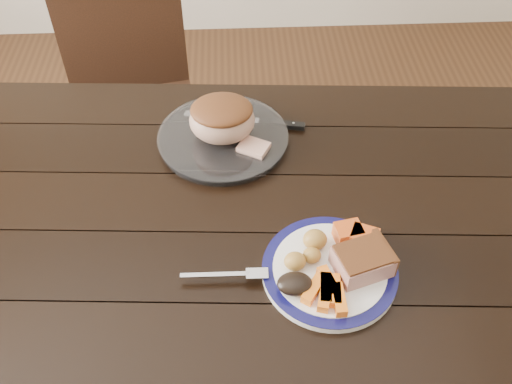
{
  "coord_description": "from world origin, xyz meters",
  "views": [
    {
      "loc": [
        0.04,
        -0.88,
        1.72
      ],
      "look_at": [
        0.08,
        -0.02,
        0.8
      ],
      "focal_mm": 40.0,
      "sensor_mm": 36.0,
      "label": 1
    }
  ],
  "objects_px": {
    "fork": "(231,275)",
    "chair_far": "(132,91)",
    "pork_slice": "(362,262)",
    "roast_joint": "(222,120)",
    "carving_knife": "(267,123)",
    "dining_table": "(223,227)",
    "dinner_plate": "(329,271)",
    "serving_platter": "(223,139)"
  },
  "relations": [
    {
      "from": "serving_platter",
      "to": "pork_slice",
      "type": "xyz_separation_m",
      "value": [
        0.28,
        -0.42,
        0.04
      ]
    },
    {
      "from": "roast_joint",
      "to": "dining_table",
      "type": "bearing_deg",
      "value": -92.07
    },
    {
      "from": "pork_slice",
      "to": "dinner_plate",
      "type": "bearing_deg",
      "value": 175.24
    },
    {
      "from": "chair_far",
      "to": "dinner_plate",
      "type": "height_order",
      "value": "chair_far"
    },
    {
      "from": "serving_platter",
      "to": "roast_joint",
      "type": "xyz_separation_m",
      "value": [
        0.0,
        0.0,
        0.06
      ]
    },
    {
      "from": "fork",
      "to": "carving_knife",
      "type": "bearing_deg",
      "value": 78.79
    },
    {
      "from": "pork_slice",
      "to": "carving_knife",
      "type": "bearing_deg",
      "value": 108.54
    },
    {
      "from": "chair_far",
      "to": "pork_slice",
      "type": "bearing_deg",
      "value": 110.88
    },
    {
      "from": "dining_table",
      "to": "carving_knife",
      "type": "xyz_separation_m",
      "value": [
        0.12,
        0.27,
        0.1
      ]
    },
    {
      "from": "dinner_plate",
      "to": "pork_slice",
      "type": "bearing_deg",
      "value": -4.76
    },
    {
      "from": "dinner_plate",
      "to": "serving_platter",
      "type": "height_order",
      "value": "serving_platter"
    },
    {
      "from": "pork_slice",
      "to": "carving_knife",
      "type": "height_order",
      "value": "pork_slice"
    },
    {
      "from": "carving_knife",
      "to": "fork",
      "type": "bearing_deg",
      "value": -90.32
    },
    {
      "from": "pork_slice",
      "to": "dining_table",
      "type": "bearing_deg",
      "value": 142.88
    },
    {
      "from": "pork_slice",
      "to": "fork",
      "type": "distance_m",
      "value": 0.26
    },
    {
      "from": "fork",
      "to": "chair_far",
      "type": "bearing_deg",
      "value": 109.94
    },
    {
      "from": "dining_table",
      "to": "chair_far",
      "type": "distance_m",
      "value": 0.81
    },
    {
      "from": "chair_far",
      "to": "carving_knife",
      "type": "bearing_deg",
      "value": 121.55
    },
    {
      "from": "dinner_plate",
      "to": "pork_slice",
      "type": "height_order",
      "value": "pork_slice"
    },
    {
      "from": "pork_slice",
      "to": "roast_joint",
      "type": "bearing_deg",
      "value": 123.21
    },
    {
      "from": "dinner_plate",
      "to": "serving_platter",
      "type": "xyz_separation_m",
      "value": [
        -0.21,
        0.42,
        0.0
      ]
    },
    {
      "from": "serving_platter",
      "to": "chair_far",
      "type": "bearing_deg",
      "value": 121.13
    },
    {
      "from": "carving_knife",
      "to": "pork_slice",
      "type": "bearing_deg",
      "value": -59.87
    },
    {
      "from": "serving_platter",
      "to": "pork_slice",
      "type": "distance_m",
      "value": 0.51
    },
    {
      "from": "carving_knife",
      "to": "roast_joint",
      "type": "bearing_deg",
      "value": -141.23
    },
    {
      "from": "carving_knife",
      "to": "dinner_plate",
      "type": "bearing_deg",
      "value": -66.6
    },
    {
      "from": "pork_slice",
      "to": "roast_joint",
      "type": "xyz_separation_m",
      "value": [
        -0.28,
        0.42,
        0.03
      ]
    },
    {
      "from": "fork",
      "to": "roast_joint",
      "type": "height_order",
      "value": "roast_joint"
    },
    {
      "from": "dinner_plate",
      "to": "serving_platter",
      "type": "bearing_deg",
      "value": 117.22
    },
    {
      "from": "roast_joint",
      "to": "carving_knife",
      "type": "height_order",
      "value": "roast_joint"
    },
    {
      "from": "dining_table",
      "to": "dinner_plate",
      "type": "height_order",
      "value": "dinner_plate"
    },
    {
      "from": "dining_table",
      "to": "chair_far",
      "type": "relative_size",
      "value": 1.78
    },
    {
      "from": "roast_joint",
      "to": "fork",
      "type": "bearing_deg",
      "value": -88.25
    },
    {
      "from": "dining_table",
      "to": "serving_platter",
      "type": "bearing_deg",
      "value": 87.93
    },
    {
      "from": "pork_slice",
      "to": "carving_knife",
      "type": "distance_m",
      "value": 0.51
    },
    {
      "from": "chair_far",
      "to": "dinner_plate",
      "type": "relative_size",
      "value": 3.35
    },
    {
      "from": "fork",
      "to": "roast_joint",
      "type": "relative_size",
      "value": 1.09
    },
    {
      "from": "serving_platter",
      "to": "carving_knife",
      "type": "distance_m",
      "value": 0.13
    },
    {
      "from": "dining_table",
      "to": "roast_joint",
      "type": "relative_size",
      "value": 10.18
    },
    {
      "from": "dining_table",
      "to": "dinner_plate",
      "type": "bearing_deg",
      "value": -43.36
    },
    {
      "from": "fork",
      "to": "serving_platter",
      "type": "bearing_deg",
      "value": 92.45
    },
    {
      "from": "pork_slice",
      "to": "fork",
      "type": "xyz_separation_m",
      "value": [
        -0.26,
        -0.0,
        -0.02
      ]
    }
  ]
}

